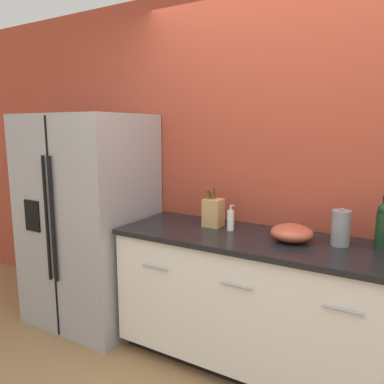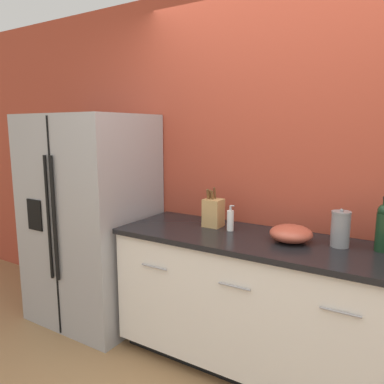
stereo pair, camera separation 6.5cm
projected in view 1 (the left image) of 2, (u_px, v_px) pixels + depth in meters
wall_back at (307, 172)px, 2.51m from camera, size 10.00×0.05×2.60m
counter_unit at (299, 313)px, 2.33m from camera, size 2.43×0.64×0.91m
refrigerator at (89, 220)px, 3.07m from camera, size 0.95×0.76×1.70m
knife_block at (213, 212)px, 2.64m from camera, size 0.12×0.12×0.28m
wine_bottle at (383, 225)px, 2.12m from camera, size 0.08×0.08×0.31m
soap_dispenser at (231, 220)px, 2.54m from camera, size 0.05×0.05×0.18m
steel_canister at (341, 228)px, 2.21m from camera, size 0.11×0.11×0.23m
mixing_bowl at (292, 233)px, 2.29m from camera, size 0.26×0.26×0.11m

